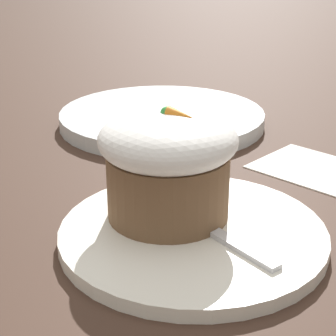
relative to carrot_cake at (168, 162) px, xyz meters
The scene contains 6 objects.
ground_plane 0.06m from the carrot_cake, 18.78° to the right, with size 4.00×4.00×0.00m, color #3D281E.
dessert_plate 0.06m from the carrot_cake, 18.78° to the right, with size 0.20×0.20×0.01m.
carrot_cake is the anchor object (origin of this frame).
spoon 0.05m from the carrot_cake, ahead, with size 0.11×0.06×0.01m.
side_plate 0.27m from the carrot_cake, 121.17° to the left, with size 0.25×0.25×0.02m.
paper_napkin 0.19m from the carrot_cake, 69.26° to the left, with size 0.12×0.11×0.00m.
Camera 1 is at (0.17, -0.33, 0.22)m, focal length 60.00 mm.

